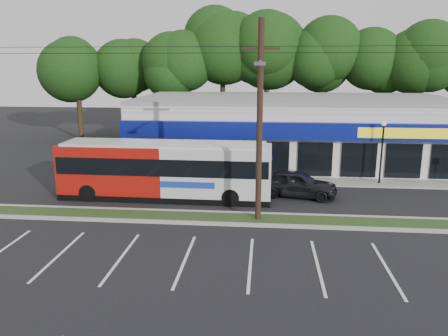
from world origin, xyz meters
name	(u,v)px	position (x,y,z in m)	size (l,w,h in m)	color
ground	(197,225)	(0.00, 0.00, 0.00)	(120.00, 120.00, 0.00)	black
grass_strip	(200,218)	(0.00, 1.00, 0.06)	(40.00, 1.60, 0.12)	#263A18
curb_south	(198,223)	(0.00, 0.15, 0.07)	(40.00, 0.25, 0.14)	#9E9E93
curb_north	(203,212)	(0.00, 1.85, 0.07)	(40.00, 0.25, 0.14)	#9E9E93
sidewalk	(289,181)	(5.00, 9.00, 0.05)	(32.00, 2.20, 0.10)	#9E9E93
strip_mall	(292,129)	(5.50, 15.91, 2.65)	(25.00, 12.55, 5.30)	beige
utility_pole	(256,116)	(2.83, 0.93, 5.41)	(50.00, 2.77, 10.00)	black
lamp_post	(382,145)	(11.00, 8.80, 2.67)	(0.30, 0.30, 4.25)	black
tree_line	(274,59)	(4.00, 26.00, 8.42)	(46.76, 6.76, 11.83)	black
metrobus	(165,169)	(-2.60, 4.50, 1.80)	(12.67, 2.85, 3.39)	#A2130C
car_dark	(297,183)	(5.27, 5.50, 0.82)	(1.93, 4.81, 1.64)	black
pedestrian_a	(264,175)	(3.27, 6.80, 0.98)	(0.71, 0.47, 1.96)	beige
pedestrian_b	(291,181)	(4.93, 6.00, 0.81)	(0.79, 0.62, 1.63)	silver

